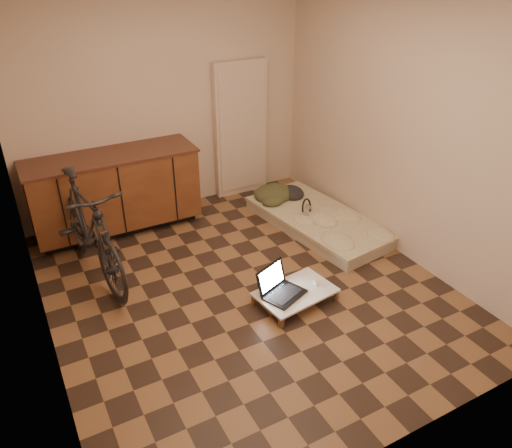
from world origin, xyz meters
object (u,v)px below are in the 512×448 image
futon (319,221)px  lap_desk (295,292)px  laptop (280,289)px  bicycle (88,224)px

futon → lap_desk: (-1.00, -1.06, 0.03)m
lap_desk → laptop: (-0.14, 0.04, 0.07)m
bicycle → futon: size_ratio=0.94×
lap_desk → laptop: laptop is taller
bicycle → lap_desk: bicycle is taller
lap_desk → laptop: 0.16m
lap_desk → laptop: bearing=155.8°
futon → lap_desk: bearing=-140.9°
laptop → lap_desk: bearing=-38.5°
bicycle → laptop: 1.92m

